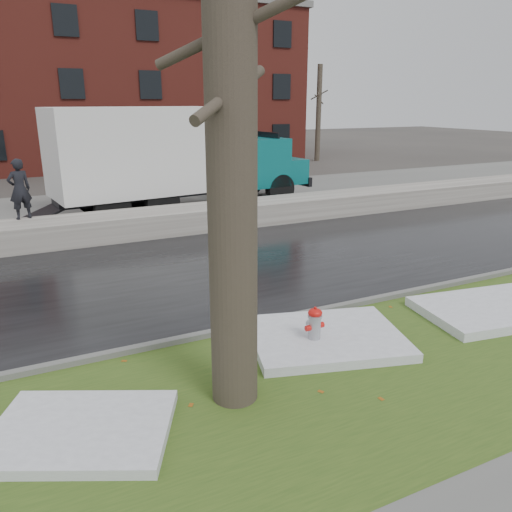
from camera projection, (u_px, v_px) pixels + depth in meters
name	position (u px, v px, depth m)	size (l,w,h in m)	color
ground	(283.00, 351.00, 8.50)	(120.00, 120.00, 0.00)	#47423D
verge	(323.00, 386.00, 7.42)	(60.00, 4.50, 0.04)	#314E1A
road	(195.00, 272.00, 12.36)	(60.00, 7.00, 0.03)	black
parking_lot	(124.00, 209.00, 19.67)	(60.00, 9.00, 0.03)	slate
curb	(257.00, 325.00, 9.34)	(60.00, 0.15, 0.14)	slate
snowbank	(151.00, 223.00, 15.86)	(60.00, 1.60, 0.75)	#B5B0A5
brick_building	(96.00, 87.00, 33.63)	(26.00, 12.00, 10.00)	maroon
bg_tree_right	(319.00, 112.00, 34.80)	(1.40, 1.62, 6.50)	brown
fire_hydrant	(314.00, 326.00, 8.45)	(0.36, 0.31, 0.74)	#9FA0A6
tree	(231.00, 101.00, 5.94)	(1.45, 1.69, 8.02)	brown
box_truck	(170.00, 157.00, 18.74)	(11.81, 3.92, 3.90)	black
worker	(20.00, 189.00, 14.49)	(0.64, 0.42, 1.76)	black
snow_patch_near	(326.00, 338.00, 8.72)	(2.60, 2.00, 0.16)	silver
snow_patch_far	(81.00, 430.00, 6.27)	(2.20, 1.60, 0.14)	silver
snow_patch_side	(492.00, 309.00, 9.88)	(2.80, 1.80, 0.18)	silver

